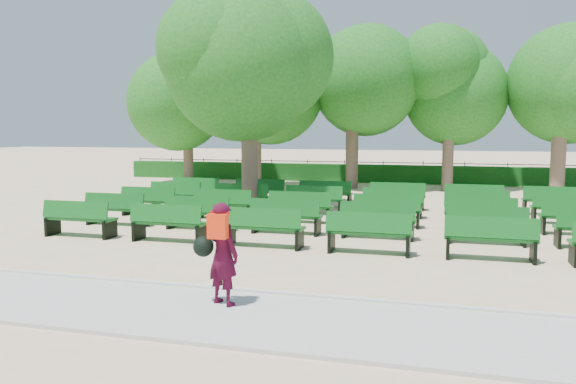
% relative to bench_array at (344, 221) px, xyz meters
% --- Properties ---
extents(ground, '(120.00, 120.00, 0.00)m').
position_rel_bench_array_xyz_m(ground, '(-1.33, -0.91, -0.09)').
color(ground, beige).
extents(paving, '(30.00, 2.20, 0.06)m').
position_rel_bench_array_xyz_m(paving, '(-1.33, -8.31, -0.06)').
color(paving, beige).
rests_on(paving, ground).
extents(curb, '(30.00, 0.12, 0.10)m').
position_rel_bench_array_xyz_m(curb, '(-1.33, -7.16, -0.04)').
color(curb, silver).
rests_on(curb, ground).
extents(hedge, '(26.00, 0.70, 0.90)m').
position_rel_bench_array_xyz_m(hedge, '(-1.33, 13.09, 0.36)').
color(hedge, '#145117').
rests_on(hedge, ground).
extents(fence, '(26.00, 0.10, 1.02)m').
position_rel_bench_array_xyz_m(fence, '(-1.33, 13.49, -0.09)').
color(fence, black).
rests_on(fence, ground).
extents(tree_line, '(21.80, 6.80, 7.04)m').
position_rel_bench_array_xyz_m(tree_line, '(-1.33, 9.09, -0.09)').
color(tree_line, '#22701F').
rests_on(tree_line, ground).
extents(bench_array, '(1.83, 0.57, 1.15)m').
position_rel_bench_array_xyz_m(bench_array, '(0.00, 0.00, 0.00)').
color(bench_array, '#105E1B').
rests_on(bench_array, ground).
extents(tree_among, '(4.77, 4.77, 6.67)m').
position_rel_bench_array_xyz_m(tree_among, '(-3.37, 1.57, 4.40)').
color(tree_among, brown).
rests_on(tree_among, ground).
extents(person, '(0.78, 0.57, 1.55)m').
position_rel_bench_array_xyz_m(person, '(-0.47, -7.92, 0.77)').
color(person, '#3E081D').
rests_on(person, ground).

